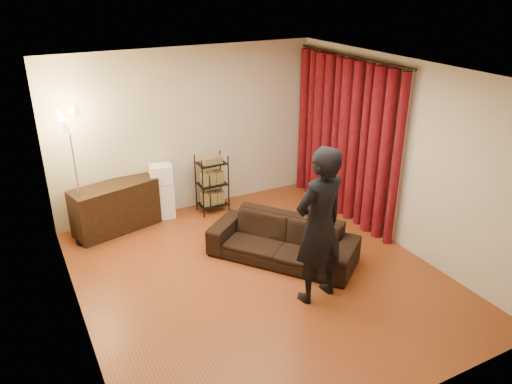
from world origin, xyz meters
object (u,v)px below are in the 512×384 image
sofa (283,241)px  storage_boxes (162,191)px  wire_shelf (212,184)px  floor_lamp (77,179)px  media_cabinet (116,207)px  person (319,226)px

sofa → storage_boxes: (-1.06, 2.06, 0.17)m
sofa → wire_shelf: size_ratio=2.03×
sofa → floor_lamp: size_ratio=0.99×
media_cabinet → wire_shelf: 1.60m
media_cabinet → sofa: bearing=-61.1°
sofa → floor_lamp: 3.07m
storage_boxes → floor_lamp: bearing=-168.9°
media_cabinet → floor_lamp: (-0.52, -0.17, 0.65)m
sofa → person: size_ratio=1.03×
sofa → media_cabinet: (-1.85, 1.98, 0.08)m
media_cabinet → floor_lamp: 0.85m
storage_boxes → wire_shelf: 0.82m
sofa → media_cabinet: size_ratio=1.55×
person → floor_lamp: bearing=-59.9°
person → media_cabinet: size_ratio=1.51×
person → storage_boxes: person is taller
person → media_cabinet: 3.48m
sofa → person: 1.19m
storage_boxes → media_cabinet: bearing=-173.8°
media_cabinet → wire_shelf: bearing=-17.5°
sofa → media_cabinet: 2.71m
media_cabinet → storage_boxes: bearing=-8.0°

